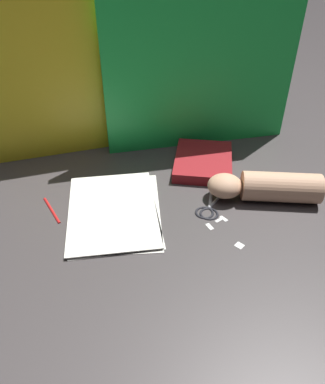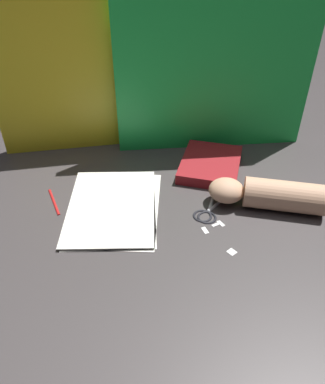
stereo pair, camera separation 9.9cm
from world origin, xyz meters
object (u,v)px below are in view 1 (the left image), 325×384
paper_stack (114,211)px  book_closed (203,161)px  scissors (209,207)px  hand_forearm (266,188)px

paper_stack → book_closed: book_closed is taller
book_closed → scissors: book_closed is taller
book_closed → scissors: size_ratio=1.67×
scissors → hand_forearm: (0.16, 0.02, 0.04)m
paper_stack → scissors: scissors is taller
book_closed → scissors: (-0.03, -0.21, -0.01)m
book_closed → hand_forearm: 0.24m
book_closed → hand_forearm: hand_forearm is taller
scissors → hand_forearm: bearing=7.6°
paper_stack → hand_forearm: size_ratio=1.08×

